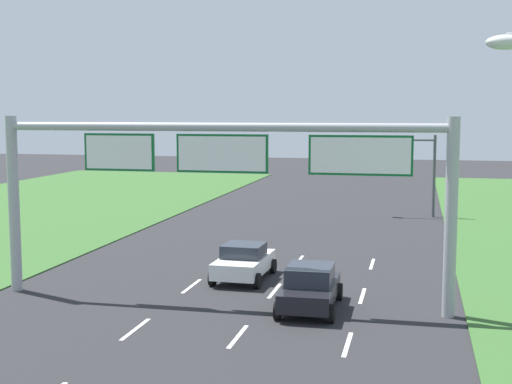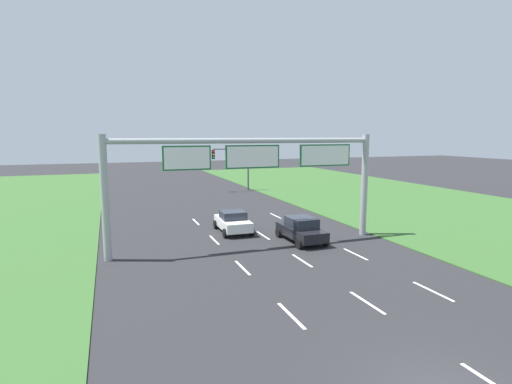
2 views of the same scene
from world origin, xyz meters
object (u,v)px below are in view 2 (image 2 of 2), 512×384
car_lead_silver (233,222)px  car_near_red (301,229)px  sign_gantry (254,167)px  traffic_light_mast (233,160)px

car_lead_silver → car_near_red: bearing=-47.6°
car_near_red → sign_gantry: sign_gantry is taller
car_near_red → sign_gantry: bearing=177.0°
car_near_red → traffic_light_mast: traffic_light_mast is taller
car_near_red → traffic_light_mast: (2.89, 24.51, 3.05)m
car_near_red → car_lead_silver: (-3.46, 4.00, -0.04)m
car_lead_silver → traffic_light_mast: bearing=74.4°
car_lead_silver → sign_gantry: (0.20, -3.88, 4.20)m
car_lead_silver → traffic_light_mast: 21.69m
car_lead_silver → traffic_light_mast: traffic_light_mast is taller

